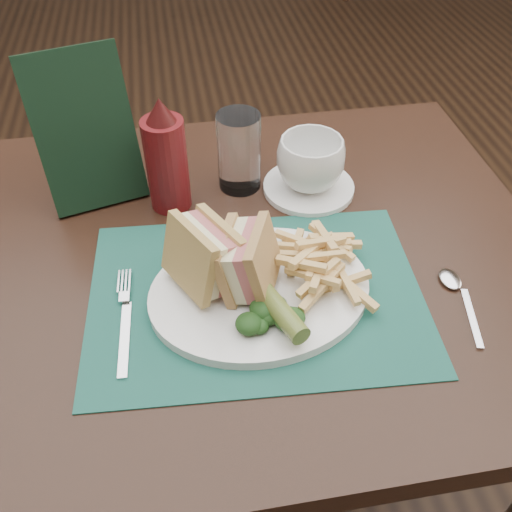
# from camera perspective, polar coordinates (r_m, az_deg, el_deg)

# --- Properties ---
(floor) EXTENTS (7.00, 7.00, 0.00)m
(floor) POSITION_cam_1_polar(r_m,az_deg,el_deg) (1.73, -3.21, -6.50)
(floor) COLOR black
(floor) RESTS_ON ground
(table_main) EXTENTS (0.90, 0.75, 0.75)m
(table_main) POSITION_cam_1_polar(r_m,az_deg,el_deg) (1.13, -0.66, -13.52)
(table_main) COLOR black
(table_main) RESTS_ON ground
(placemat) EXTENTS (0.47, 0.35, 0.00)m
(placemat) POSITION_cam_1_polar(r_m,az_deg,el_deg) (0.77, 0.01, -3.93)
(placemat) COLOR #195044
(placemat) RESTS_ON table_main
(plate) EXTENTS (0.33, 0.27, 0.01)m
(plate) POSITION_cam_1_polar(r_m,az_deg,el_deg) (0.77, 0.37, -3.55)
(plate) COLOR white
(plate) RESTS_ON placemat
(sandwich_half_a) EXTENTS (0.11, 0.12, 0.10)m
(sandwich_half_a) POSITION_cam_1_polar(r_m,az_deg,el_deg) (0.73, -6.70, -0.55)
(sandwich_half_a) COLOR tan
(sandwich_half_a) RESTS_ON plate
(sandwich_half_b) EXTENTS (0.10, 0.11, 0.10)m
(sandwich_half_b) POSITION_cam_1_polar(r_m,az_deg,el_deg) (0.73, -2.42, -0.17)
(sandwich_half_b) COLOR tan
(sandwich_half_b) RESTS_ON plate
(kale_garnish) EXTENTS (0.11, 0.08, 0.03)m
(kale_garnish) POSITION_cam_1_polar(r_m,az_deg,el_deg) (0.72, 1.60, -5.48)
(kale_garnish) COLOR black
(kale_garnish) RESTS_ON plate
(pickle_spear) EXTENTS (0.07, 0.12, 0.03)m
(pickle_spear) POSITION_cam_1_polar(r_m,az_deg,el_deg) (0.71, 1.94, -4.91)
(pickle_spear) COLOR #516225
(pickle_spear) RESTS_ON plate
(fries_pile) EXTENTS (0.18, 0.20, 0.05)m
(fries_pile) POSITION_cam_1_polar(r_m,az_deg,el_deg) (0.77, 5.78, -0.32)
(fries_pile) COLOR #E1B970
(fries_pile) RESTS_ON plate
(fork) EXTENTS (0.04, 0.17, 0.01)m
(fork) POSITION_cam_1_polar(r_m,az_deg,el_deg) (0.76, -13.04, -6.10)
(fork) COLOR silver
(fork) RESTS_ON placemat
(spoon) EXTENTS (0.07, 0.15, 0.01)m
(spoon) POSITION_cam_1_polar(r_m,az_deg,el_deg) (0.81, 20.09, -4.36)
(spoon) COLOR silver
(spoon) RESTS_ON table_main
(saucer) EXTENTS (0.19, 0.19, 0.01)m
(saucer) POSITION_cam_1_polar(r_m,az_deg,el_deg) (0.95, 5.27, 6.86)
(saucer) COLOR white
(saucer) RESTS_ON table_main
(coffee_cup) EXTENTS (0.13, 0.13, 0.09)m
(coffee_cup) POSITION_cam_1_polar(r_m,az_deg,el_deg) (0.93, 5.46, 9.23)
(coffee_cup) COLOR white
(coffee_cup) RESTS_ON saucer
(drinking_glass) EXTENTS (0.07, 0.07, 0.13)m
(drinking_glass) POSITION_cam_1_polar(r_m,az_deg,el_deg) (0.93, -1.71, 10.38)
(drinking_glass) COLOR white
(drinking_glass) RESTS_ON table_main
(ketchup_bottle) EXTENTS (0.08, 0.08, 0.19)m
(ketchup_bottle) POSITION_cam_1_polar(r_m,az_deg,el_deg) (0.88, -9.02, 9.96)
(ketchup_bottle) COLOR #530E11
(ketchup_bottle) RESTS_ON table_main
(check_presenter) EXTENTS (0.16, 0.12, 0.23)m
(check_presenter) POSITION_cam_1_polar(r_m,az_deg,el_deg) (0.92, -16.73, 11.89)
(check_presenter) COLOR black
(check_presenter) RESTS_ON table_main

